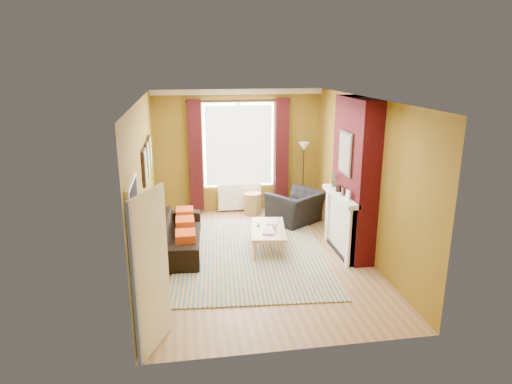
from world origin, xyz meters
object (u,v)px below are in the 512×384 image
wicker_stool (253,203)px  floor_lamp (304,157)px  armchair (296,207)px  sofa (177,234)px  coffee_table (268,230)px

wicker_stool → floor_lamp: floor_lamp is taller
floor_lamp → armchair: bearing=-115.5°
armchair → wicker_stool: (-0.83, 0.71, -0.09)m
sofa → coffee_table: (1.67, -0.20, 0.05)m
wicker_stool → armchair: bearing=-40.5°
wicker_stool → floor_lamp: bearing=0.0°
armchair → floor_lamp: bearing=-151.4°
wicker_stool → floor_lamp: size_ratio=0.31×
armchair → floor_lamp: size_ratio=0.65×
armchair → floor_lamp: (0.34, 0.71, 0.94)m
armchair → wicker_stool: size_ratio=2.11×
sofa → wicker_stool: 2.48m
sofa → floor_lamp: bearing=-54.6°
coffee_table → wicker_stool: (0.02, 2.02, -0.11)m
coffee_table → wicker_stool: size_ratio=2.60×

